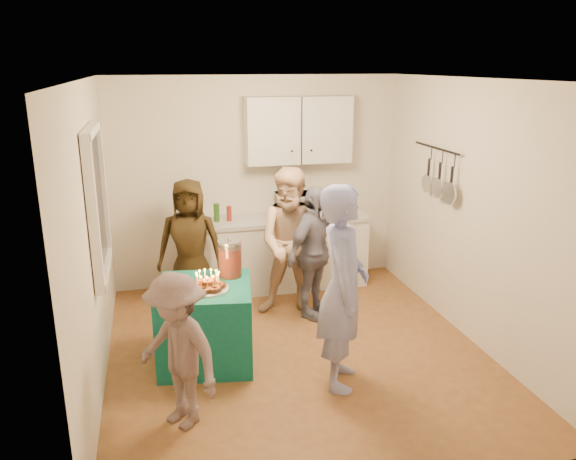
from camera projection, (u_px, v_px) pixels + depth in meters
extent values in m
plane|color=brown|center=(296.00, 351.00, 5.54)|extent=(4.00, 4.00, 0.00)
plane|color=white|center=(298.00, 79.00, 4.79)|extent=(4.00, 4.00, 0.00)
plane|color=silver|center=(256.00, 182.00, 7.03)|extent=(3.60, 3.60, 0.00)
plane|color=silver|center=(92.00, 239.00, 4.75)|extent=(4.00, 4.00, 0.00)
plane|color=silver|center=(472.00, 213.00, 5.58)|extent=(4.00, 4.00, 0.00)
cube|color=black|center=(96.00, 202.00, 4.97)|extent=(0.04, 1.00, 1.20)
cube|color=white|center=(278.00, 254.00, 7.04)|extent=(2.20, 0.58, 0.86)
cube|color=beige|center=(278.00, 219.00, 6.91)|extent=(2.24, 0.62, 0.05)
cube|color=white|center=(298.00, 130.00, 6.82)|extent=(1.30, 0.30, 0.80)
cube|color=black|center=(433.00, 171.00, 6.13)|extent=(0.12, 1.00, 0.60)
imported|color=white|center=(297.00, 205.00, 6.92)|extent=(0.54, 0.38, 0.29)
cube|color=#0F6557|center=(206.00, 323.00, 5.28)|extent=(0.97, 0.97, 0.76)
cylinder|color=red|center=(230.00, 259.00, 5.36)|extent=(0.22, 0.22, 0.34)
imported|color=#949BD7|center=(343.00, 288.00, 4.76)|extent=(0.62, 0.76, 1.80)
imported|color=#4D3816|center=(190.00, 244.00, 6.37)|extent=(0.83, 0.63, 1.51)
imported|color=#E19B75|center=(294.00, 243.00, 6.14)|extent=(0.98, 0.88, 1.68)
imported|color=black|center=(314.00, 253.00, 6.12)|extent=(0.90, 0.83, 1.48)
imported|color=#624E4E|center=(178.00, 351.00, 4.26)|extent=(0.87, 0.93, 1.26)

